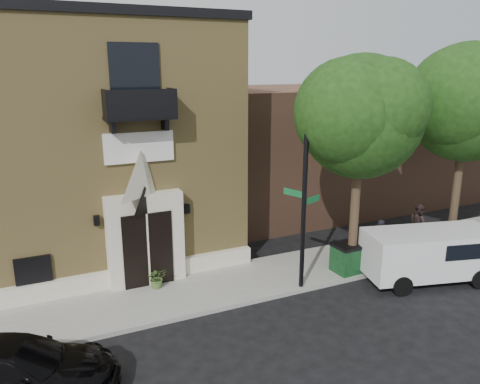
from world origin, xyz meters
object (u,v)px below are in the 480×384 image
object	(u,v)px
black_sedan	(14,370)
fire_hydrant	(375,258)
street_sign	(304,204)
pedestrian_far	(418,224)
cargo_van	(434,253)
dumpster	(354,256)
pedestrian_near	(379,238)

from	to	relation	value
black_sedan	fire_hydrant	distance (m)	12.32
street_sign	pedestrian_far	size ratio (longest dim) A/B	3.30
cargo_van	dumpster	distance (m)	2.76
black_sedan	cargo_van	xyz separation A→B (m)	(13.57, 0.46, 0.35)
cargo_van	fire_hydrant	world-z (taller)	cargo_van
fire_hydrant	dumpster	bearing A→B (deg)	164.73
black_sedan	street_sign	xyz separation A→B (m)	(8.90, 1.80, 2.39)
street_sign	dumpster	bearing A→B (deg)	-14.14
street_sign	pedestrian_far	xyz separation A→B (m)	(6.61, 1.32, -2.05)
fire_hydrant	pedestrian_near	world-z (taller)	pedestrian_near
fire_hydrant	cargo_van	bearing A→B (deg)	-45.61
black_sedan	pedestrian_far	distance (m)	15.82
dumpster	black_sedan	bearing A→B (deg)	-172.31
cargo_van	street_sign	xyz separation A→B (m)	(-4.66, 1.34, 2.03)
street_sign	dumpster	xyz separation A→B (m)	(2.47, 0.30, -2.39)
fire_hydrant	pedestrian_near	bearing A→B (deg)	44.14
pedestrian_far	cargo_van	bearing A→B (deg)	162.87
cargo_van	fire_hydrant	size ratio (longest dim) A/B	5.95
black_sedan	street_sign	size ratio (longest dim) A/B	0.82
street_sign	pedestrian_near	world-z (taller)	street_sign
cargo_van	pedestrian_near	bearing A→B (deg)	116.17
cargo_van	dumpster	world-z (taller)	cargo_van
fire_hydrant	pedestrian_far	xyz separation A→B (m)	(3.34, 1.23, 0.48)
dumpster	pedestrian_far	size ratio (longest dim) A/B	0.95
dumpster	pedestrian_near	bearing A→B (deg)	18.52
pedestrian_near	dumpster	bearing A→B (deg)	-13.83
cargo_van	pedestrian_near	distance (m)	2.36
street_sign	black_sedan	bearing A→B (deg)	170.26
street_sign	cargo_van	bearing A→B (deg)	-37.16
black_sedan	dumpster	distance (m)	11.57
dumpster	pedestrian_near	distance (m)	1.84
cargo_van	pedestrian_near	size ratio (longest dim) A/B	3.25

